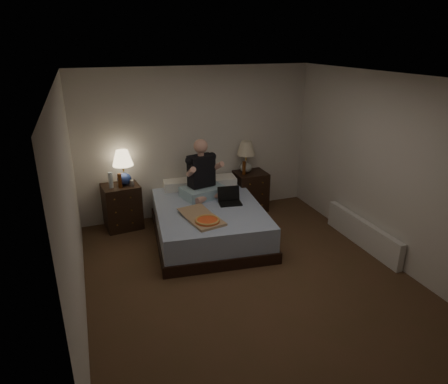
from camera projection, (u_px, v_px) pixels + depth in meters
name	position (u px, v px, depth m)	size (l,w,h in m)	color
floor	(247.00, 276.00, 5.20)	(4.00, 4.50, 0.00)	#533523
ceiling	(252.00, 77.00, 4.30)	(4.00, 4.50, 0.00)	white
wall_back	(197.00, 143.00, 6.72)	(4.00, 2.50, 0.00)	beige
wall_front	(377.00, 291.00, 2.77)	(4.00, 2.50, 0.00)	beige
wall_left	(71.00, 209.00, 4.12)	(4.50, 2.50, 0.00)	beige
wall_right	(386.00, 169.00, 5.38)	(4.50, 2.50, 0.00)	beige
bed	(208.00, 221.00, 6.17)	(1.56, 2.08, 0.52)	#5775AF
nightstand_left	(122.00, 206.00, 6.44)	(0.56, 0.50, 0.72)	black
nightstand_right	(250.00, 191.00, 7.13)	(0.54, 0.48, 0.70)	black
lamp_left	(123.00, 168.00, 6.24)	(0.32, 0.32, 0.56)	navy
lamp_right	(246.00, 157.00, 6.90)	(0.32, 0.32, 0.56)	gray
water_bottle	(111.00, 180.00, 6.16)	(0.07, 0.07, 0.25)	silver
soda_can	(132.00, 183.00, 6.26)	(0.07, 0.07, 0.10)	#B2B2AD
beer_bottle_left	(120.00, 181.00, 6.17)	(0.06, 0.06, 0.23)	#57280C
beer_bottle_right	(244.00, 168.00, 6.87)	(0.06, 0.06, 0.23)	#52260B
person	(203.00, 169.00, 6.25)	(0.66, 0.52, 0.93)	black
laptop	(230.00, 197.00, 6.08)	(0.34, 0.28, 0.24)	black
pizza_box	(207.00, 221.00, 5.45)	(0.40, 0.76, 0.08)	tan
radiator	(362.00, 233.00, 5.91)	(0.10, 1.60, 0.40)	silver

